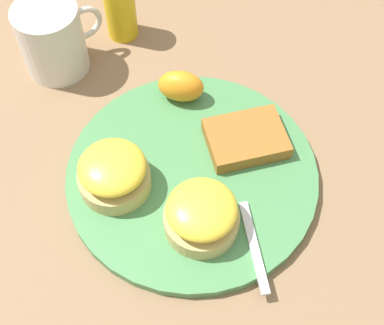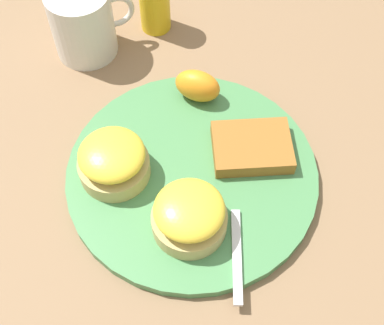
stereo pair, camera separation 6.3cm
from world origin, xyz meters
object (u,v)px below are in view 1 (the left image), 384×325
(condiment_bottle, at_px, (120,6))
(orange_wedge, at_px, (181,86))
(cup, at_px, (53,39))
(sandwich_benedict_left, at_px, (113,173))
(hashbrown_patty, at_px, (246,138))
(fork, at_px, (241,196))
(sandwich_benedict_right, at_px, (202,215))

(condiment_bottle, bearing_deg, orange_wedge, -89.14)
(cup, xyz_separation_m, condiment_bottle, (0.11, 0.01, 0.00))
(sandwich_benedict_left, height_order, hashbrown_patty, sandwich_benedict_left)
(orange_wedge, height_order, fork, orange_wedge)
(hashbrown_patty, relative_size, condiment_bottle, 0.94)
(sandwich_benedict_left, xyz_separation_m, sandwich_benedict_right, (0.06, -0.10, 0.00))
(sandwich_benedict_right, height_order, cup, cup)
(sandwich_benedict_left, distance_m, fork, 0.15)
(hashbrown_patty, distance_m, cup, 0.29)
(fork, bearing_deg, hashbrown_patty, 51.73)
(hashbrown_patty, bearing_deg, cup, 118.33)
(condiment_bottle, bearing_deg, fork, -92.96)
(sandwich_benedict_left, bearing_deg, fork, -38.86)
(sandwich_benedict_right, height_order, condiment_bottle, condiment_bottle)
(sandwich_benedict_right, xyz_separation_m, condiment_bottle, (0.08, 0.33, 0.01))
(sandwich_benedict_right, xyz_separation_m, orange_wedge, (0.08, 0.17, -0.00))
(cup, height_order, condiment_bottle, condiment_bottle)
(hashbrown_patty, bearing_deg, condiment_bottle, 96.86)
(condiment_bottle, bearing_deg, cup, -175.16)
(sandwich_benedict_right, bearing_deg, orange_wedge, 65.53)
(orange_wedge, bearing_deg, sandwich_benedict_left, -151.60)
(hashbrown_patty, bearing_deg, orange_wedge, 105.68)
(fork, distance_m, condiment_bottle, 0.33)
(orange_wedge, bearing_deg, cup, 125.70)
(sandwich_benedict_right, distance_m, hashbrown_patty, 0.13)
(hashbrown_patty, xyz_separation_m, fork, (-0.05, -0.06, -0.01))
(hashbrown_patty, bearing_deg, sandwich_benedict_left, 169.11)
(sandwich_benedict_right, relative_size, fork, 0.43)
(sandwich_benedict_right, distance_m, cup, 0.33)
(cup, bearing_deg, sandwich_benedict_right, -84.64)
(fork, bearing_deg, orange_wedge, 83.40)
(sandwich_benedict_left, xyz_separation_m, orange_wedge, (0.14, 0.07, -0.00))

